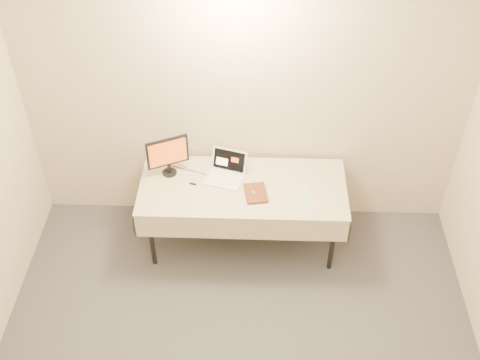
{
  "coord_description": "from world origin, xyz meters",
  "views": [
    {
      "loc": [
        0.11,
        -1.91,
        4.4
      ],
      "look_at": [
        -0.02,
        1.99,
        0.86
      ],
      "focal_mm": 45.0,
      "sensor_mm": 36.0,
      "label": 1
    }
  ],
  "objects_px": {
    "table": "(243,191)",
    "laptop": "(226,172)",
    "monitor": "(168,154)",
    "book": "(245,185)"
  },
  "relations": [
    {
      "from": "book",
      "to": "table",
      "type": "bearing_deg",
      "value": 92.0
    },
    {
      "from": "monitor",
      "to": "table",
      "type": "bearing_deg",
      "value": -36.98
    },
    {
      "from": "monitor",
      "to": "book",
      "type": "bearing_deg",
      "value": -45.17
    },
    {
      "from": "laptop",
      "to": "monitor",
      "type": "distance_m",
      "value": 0.55
    },
    {
      "from": "table",
      "to": "monitor",
      "type": "bearing_deg",
      "value": 167.25
    },
    {
      "from": "monitor",
      "to": "book",
      "type": "xyz_separation_m",
      "value": [
        0.7,
        -0.27,
        -0.1
      ]
    },
    {
      "from": "table",
      "to": "laptop",
      "type": "bearing_deg",
      "value": 139.8
    },
    {
      "from": "table",
      "to": "laptop",
      "type": "height_order",
      "value": "laptop"
    },
    {
      "from": "table",
      "to": "laptop",
      "type": "relative_size",
      "value": 4.6
    },
    {
      "from": "laptop",
      "to": "monitor",
      "type": "relative_size",
      "value": 1.02
    }
  ]
}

